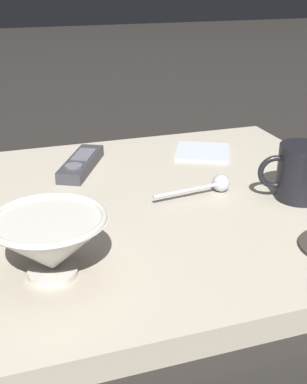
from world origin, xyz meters
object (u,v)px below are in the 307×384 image
(tv_remote_near, at_px, (81,163))
(folded_napkin, at_px, (203,152))
(coffee_mug, at_px, (300,172))
(cereal_bowl, at_px, (50,243))
(teaspoon, at_px, (217,184))

(tv_remote_near, distance_m, folded_napkin, 0.25)
(coffee_mug, distance_m, tv_remote_near, 0.39)
(cereal_bowl, height_order, tv_remote_near, cereal_bowl)
(cereal_bowl, distance_m, tv_remote_near, 0.35)
(coffee_mug, bearing_deg, cereal_bowl, 103.93)
(cereal_bowl, xyz_separation_m, coffee_mug, (0.10, -0.41, 0.00))
(coffee_mug, relative_size, teaspoon, 0.77)
(tv_remote_near, relative_size, folded_napkin, 1.12)
(cereal_bowl, bearing_deg, tv_remote_near, -16.44)
(coffee_mug, bearing_deg, tv_remote_near, 52.49)
(cereal_bowl, relative_size, teaspoon, 1.01)
(coffee_mug, xyz_separation_m, tv_remote_near, (0.23, 0.31, -0.03))
(coffee_mug, xyz_separation_m, folded_napkin, (0.24, 0.06, -0.04))
(cereal_bowl, relative_size, tv_remote_near, 0.88)
(tv_remote_near, bearing_deg, teaspoon, -132.57)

